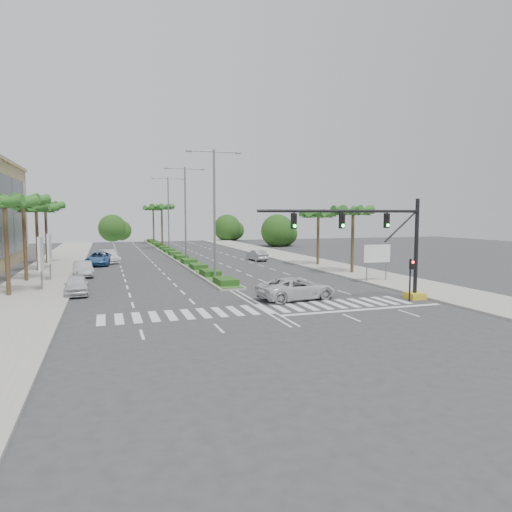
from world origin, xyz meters
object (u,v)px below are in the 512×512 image
Objects in this scene: car_parked_d at (110,256)px; car_crossing at (297,288)px; car_parked_a at (77,285)px; car_parked_b at (83,269)px; car_parked_c at (99,259)px; car_right at (257,255)px.

car_crossing is at bearing -74.70° from car_parked_d.
car_parked_a is at bearing 56.19° from car_crossing.
car_parked_a is 0.95× the size of car_parked_b.
car_parked_c reaches higher than car_parked_d.
car_right is at bearing 16.85° from car_parked_b.
car_right is at bearing -21.44° from car_crossing.
car_parked_d is at bearing -16.27° from car_right.
car_parked_d reaches higher than car_parked_a.
car_parked_a is 1.01× the size of car_right.
car_parked_c is 3.13m from car_parked_d.
car_crossing reaches higher than car_parked_a.
car_parked_a is at bearing -97.61° from car_parked_b.
car_parked_d is at bearing 71.03° from car_parked_b.
car_crossing is (15.08, -7.04, 0.07)m from car_parked_a.
car_crossing is (15.08, -17.92, 0.05)m from car_parked_b.
car_parked_c is (1.39, 10.27, 0.05)m from car_parked_b.
car_right is (6.20, 27.60, -0.10)m from car_crossing.
car_parked_c is at bearing -119.98° from car_parked_d.
car_parked_c is (1.39, 21.16, 0.07)m from car_parked_a.
car_parked_a is 21.20m from car_parked_c.
car_right is (18.64, -3.46, -0.08)m from car_parked_d.
car_parked_b is at bearing -90.77° from car_parked_c.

